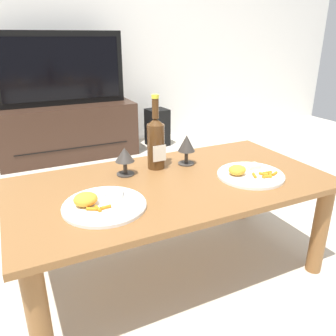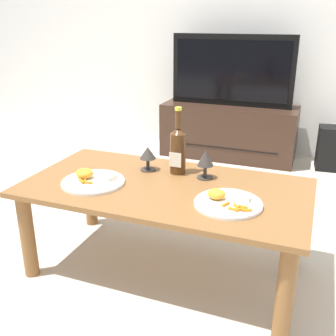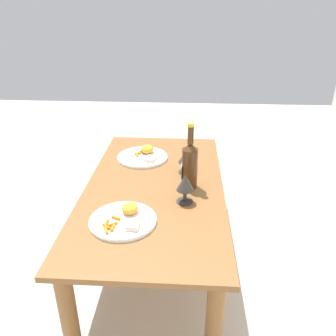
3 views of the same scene
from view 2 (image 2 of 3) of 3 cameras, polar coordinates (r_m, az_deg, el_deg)
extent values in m
plane|color=beige|center=(2.10, -0.39, -14.06)|extent=(6.40, 6.40, 0.00)
cube|color=silver|center=(3.83, 12.48, 21.74)|extent=(6.40, 0.10, 2.60)
cube|color=brown|center=(1.88, -0.42, -2.83)|extent=(1.33, 0.69, 0.03)
cylinder|color=brown|center=(2.06, -19.39, -9.05)|extent=(0.07, 0.07, 0.43)
cylinder|color=brown|center=(1.65, 16.34, -16.82)|extent=(0.07, 0.07, 0.43)
cylinder|color=brown|center=(2.46, -11.06, -3.23)|extent=(0.07, 0.07, 0.43)
cylinder|color=brown|center=(2.13, 17.89, -7.86)|extent=(0.07, 0.07, 0.43)
cube|color=#382319|center=(3.67, 8.61, 5.22)|extent=(1.18, 0.43, 0.47)
cube|color=black|center=(3.49, 7.72, 2.86)|extent=(0.94, 0.01, 0.01)
cube|color=black|center=(3.56, 9.08, 13.55)|extent=(1.05, 0.04, 0.60)
cube|color=black|center=(3.54, 9.00, 13.51)|extent=(0.97, 0.01, 0.50)
cube|color=black|center=(3.58, 22.01, 2.65)|extent=(0.21, 0.21, 0.36)
cylinder|color=#4C2D14|center=(2.00, 1.32, 2.10)|extent=(0.08, 0.08, 0.21)
cone|color=#4C2D14|center=(1.96, 1.34, 5.32)|extent=(0.08, 0.08, 0.04)
cylinder|color=#4C2D14|center=(1.95, 1.36, 6.95)|extent=(0.03, 0.03, 0.09)
cylinder|color=yellow|center=(1.94, 1.37, 8.44)|extent=(0.03, 0.03, 0.02)
cube|color=silver|center=(1.97, 0.91, 1.18)|extent=(0.06, 0.00, 0.07)
cylinder|color=#38332D|center=(2.07, -2.86, -0.20)|extent=(0.08, 0.08, 0.01)
cylinder|color=#38332D|center=(2.06, -2.88, 0.62)|extent=(0.02, 0.02, 0.06)
cone|color=#38332D|center=(2.04, -2.91, 2.19)|extent=(0.08, 0.08, 0.06)
cylinder|color=#38332D|center=(1.97, 5.27, -1.34)|extent=(0.08, 0.08, 0.01)
cylinder|color=#38332D|center=(1.96, 5.30, -0.45)|extent=(0.02, 0.02, 0.06)
cone|color=#38332D|center=(1.94, 5.37, 1.45)|extent=(0.08, 0.08, 0.08)
cylinder|color=white|center=(1.93, -10.60, -2.02)|extent=(0.30, 0.30, 0.01)
torus|color=white|center=(1.93, -10.61, -1.80)|extent=(0.30, 0.30, 0.01)
ellipsoid|color=orange|center=(1.97, -11.81, -0.74)|extent=(0.09, 0.08, 0.05)
cube|color=beige|center=(1.94, -8.50, -1.26)|extent=(0.08, 0.07, 0.02)
cylinder|color=orange|center=(1.90, -11.26, -2.03)|extent=(0.04, 0.02, 0.01)
cylinder|color=orange|center=(1.92, -11.92, -1.90)|extent=(0.02, 0.04, 0.01)
cylinder|color=orange|center=(1.93, -12.29, -1.74)|extent=(0.04, 0.03, 0.01)
cylinder|color=white|center=(1.70, 8.57, -5.09)|extent=(0.29, 0.29, 0.01)
torus|color=white|center=(1.70, 8.59, -4.84)|extent=(0.28, 0.28, 0.01)
ellipsoid|color=orange|center=(1.72, 6.91, -3.69)|extent=(0.08, 0.07, 0.04)
cube|color=beige|center=(1.73, 10.60, -4.16)|extent=(0.06, 0.05, 0.02)
cylinder|color=orange|center=(1.63, 9.28, -5.78)|extent=(0.04, 0.02, 0.01)
cylinder|color=orange|center=(1.63, 10.15, -5.83)|extent=(0.04, 0.04, 0.01)
cylinder|color=orange|center=(1.64, 11.17, -5.88)|extent=(0.04, 0.03, 0.01)
cylinder|color=orange|center=(1.66, 9.73, -5.41)|extent=(0.03, 0.04, 0.01)
cylinder|color=orange|center=(1.66, 10.60, -5.45)|extent=(0.04, 0.01, 0.01)
cylinder|color=orange|center=(1.67, 8.21, -5.11)|extent=(0.03, 0.04, 0.01)
camera|label=1|loc=(1.31, -49.25, 6.36)|focal=36.32mm
camera|label=3|loc=(1.98, 50.43, 16.93)|focal=36.71mm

